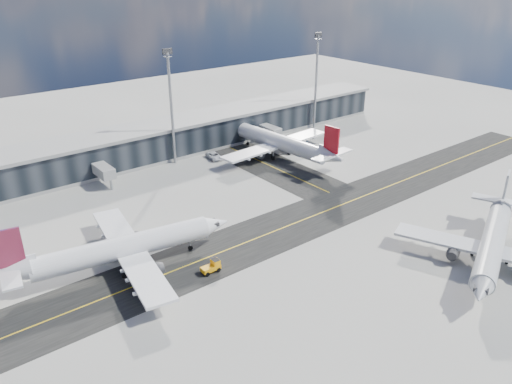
# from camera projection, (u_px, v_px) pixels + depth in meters

# --- Properties ---
(ground) EXTENTS (300.00, 300.00, 0.00)m
(ground) POSITION_uv_depth(u_px,v_px,m) (301.00, 234.00, 95.33)
(ground) COLOR gray
(ground) RESTS_ON ground
(taxiway_lanes) EXTENTS (180.00, 63.00, 0.03)m
(taxiway_lanes) POSITION_uv_depth(u_px,v_px,m) (280.00, 209.00, 105.20)
(taxiway_lanes) COLOR black
(taxiway_lanes) RESTS_ON ground
(terminal_concourse) EXTENTS (152.00, 19.80, 8.80)m
(terminal_concourse) POSITION_uv_depth(u_px,v_px,m) (161.00, 141.00, 132.94)
(terminal_concourse) COLOR black
(terminal_concourse) RESTS_ON ground
(floodlight_masts) EXTENTS (102.50, 0.70, 28.90)m
(floodlight_masts) POSITION_uv_depth(u_px,v_px,m) (171.00, 104.00, 123.17)
(floodlight_masts) COLOR gray
(floodlight_masts) RESTS_ON ground
(airliner_af) EXTENTS (39.51, 33.83, 11.72)m
(airliner_af) POSITION_uv_depth(u_px,v_px,m) (120.00, 249.00, 82.98)
(airliner_af) COLOR white
(airliner_af) RESTS_ON ground
(airliner_redtail) EXTENTS (35.24, 41.30, 12.23)m
(airliner_redtail) POSITION_uv_depth(u_px,v_px,m) (281.00, 143.00, 131.88)
(airliner_redtail) COLOR white
(airliner_redtail) RESTS_ON ground
(airliner_near) EXTENTS (35.97, 31.09, 11.11)m
(airliner_near) POSITION_uv_depth(u_px,v_px,m) (493.00, 242.00, 85.31)
(airliner_near) COLOR #B8BABD
(airliner_near) RESTS_ON ground
(baggage_tug) EXTENTS (3.32, 1.75, 2.06)m
(baggage_tug) POSITION_uv_depth(u_px,v_px,m) (212.00, 266.00, 83.29)
(baggage_tug) COLOR #FEA70D
(baggage_tug) RESTS_ON ground
(service_van) EXTENTS (3.69, 6.40, 1.68)m
(service_van) POSITION_uv_depth(u_px,v_px,m) (214.00, 156.00, 131.79)
(service_van) COLOR white
(service_van) RESTS_ON ground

